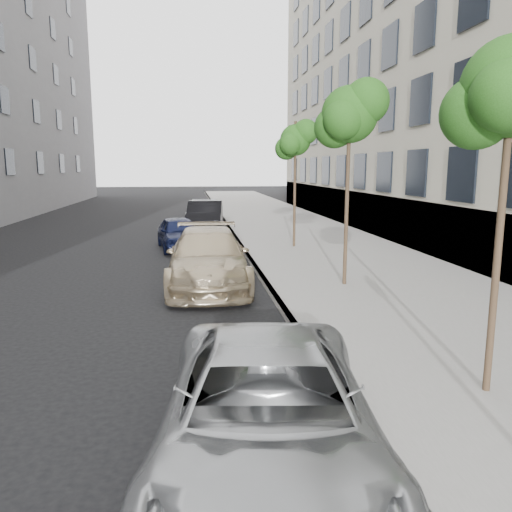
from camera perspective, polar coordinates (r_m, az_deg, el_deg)
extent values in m
plane|color=black|center=(5.65, 2.83, -24.61)|extent=(160.00, 160.00, 0.00)
cube|color=gray|center=(29.19, 2.61, 3.95)|extent=(6.40, 72.00, 0.14)
cube|color=#9E9B93|center=(28.80, -3.53, 3.86)|extent=(0.15, 72.00, 0.14)
cylinder|color=#38281C|center=(7.33, 26.17, 3.69)|extent=(0.10, 0.10, 4.77)
sphere|color=#1E4D13|center=(7.36, 27.23, 16.83)|extent=(1.27, 1.27, 1.27)
sphere|color=#1E4D13|center=(7.38, 23.93, 14.71)|extent=(0.95, 0.95, 0.95)
cylinder|color=#38281C|center=(13.21, 10.39, 7.65)|extent=(0.10, 0.10, 5.08)
sphere|color=#1E4D13|center=(13.26, 10.66, 15.62)|extent=(1.43, 1.43, 1.43)
sphere|color=#1E4D13|center=(13.22, 12.49, 16.89)|extent=(1.14, 1.14, 1.14)
sphere|color=#1E4D13|center=(13.39, 9.01, 14.33)|extent=(1.07, 1.07, 1.07)
cylinder|color=#38281C|center=(19.50, 4.45, 8.10)|extent=(0.10, 0.10, 4.78)
sphere|color=#1E4D13|center=(19.51, 4.52, 13.07)|extent=(1.18, 1.18, 1.18)
sphere|color=#1E4D13|center=(19.41, 5.70, 13.95)|extent=(0.94, 0.94, 0.94)
sphere|color=#1E4D13|center=(19.69, 3.48, 12.18)|extent=(0.88, 0.88, 0.88)
imported|color=#A5A7A9|center=(5.47, 1.37, -17.53)|extent=(2.84, 5.12, 1.36)
imported|color=tan|center=(13.66, -5.51, -0.22)|extent=(2.28, 5.36, 1.54)
imported|color=black|center=(19.94, -8.78, 2.61)|extent=(2.05, 3.95, 1.28)
imported|color=black|center=(24.75, -5.84, 4.44)|extent=(2.06, 4.86, 1.56)
imported|color=#AEB2B7|center=(29.96, -6.16, 5.13)|extent=(2.11, 4.45, 1.25)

